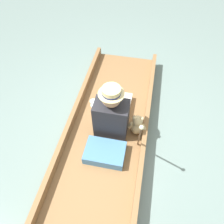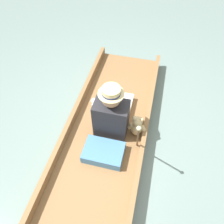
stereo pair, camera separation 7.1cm
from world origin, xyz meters
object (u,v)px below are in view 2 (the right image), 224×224
seated_person (113,112)px  walking_cane (138,137)px  wine_glass (95,102)px  teddy_bear (137,126)px

seated_person → walking_cane: bearing=-42.7°
seated_person → wine_glass: size_ratio=7.68×
teddy_bear → walking_cane: size_ratio=0.39×
teddy_bear → walking_cane: 0.52m
seated_person → walking_cane: (0.38, -0.43, 0.23)m
seated_person → teddy_bear: (0.33, -0.05, -0.12)m
seated_person → walking_cane: size_ratio=0.89×
wine_glass → walking_cane: bearing=-45.7°
teddy_bear → wine_glass: 0.77m
seated_person → wine_glass: seated_person is taller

